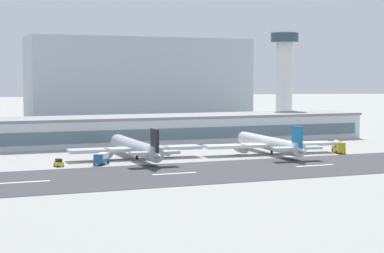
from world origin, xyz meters
TOP-DOWN VIEW (x-y plane):
  - ground_plane at (0.00, 0.00)m, footprint 1400.00×1400.00m
  - runway_strip at (0.00, -4.69)m, footprint 800.00×39.57m
  - runway_centreline_dash_2 at (-78.63, -4.69)m, footprint 12.00×1.20m
  - runway_centreline_dash_3 at (-40.59, -4.69)m, footprint 12.00×1.20m
  - runway_centreline_dash_4 at (1.72, -4.69)m, footprint 12.00×1.20m
  - terminal_building at (-16.83, 76.02)m, footprint 167.50×26.09m
  - control_tower at (53.54, 103.33)m, footprint 13.53×13.53m
  - distant_hotel_block at (11.27, 185.13)m, footprint 120.76×32.50m
  - airliner_black_tail_gate_0 at (-40.17, 29.07)m, footprint 41.44×50.90m
  - airliner_blue_tail_gate_1 at (4.14, 25.08)m, footprint 44.91×49.70m
  - service_box_truck_0 at (-53.46, 20.45)m, footprint 5.62×6.18m
  - service_baggage_tug_1 at (-65.56, 20.88)m, footprint 2.51×3.49m
  - service_fuel_truck_2 at (26.95, 20.79)m, footprint 5.29×8.88m

SIDE VIEW (x-z plane):
  - ground_plane at x=0.00m, z-range 0.00..0.00m
  - runway_strip at x=0.00m, z-range 0.00..0.08m
  - runway_centreline_dash_2 at x=-78.63m, z-range 0.08..0.09m
  - runway_centreline_dash_3 at x=-40.59m, z-range 0.08..0.09m
  - runway_centreline_dash_4 at x=1.72m, z-range 0.08..0.09m
  - service_baggage_tug_1 at x=-65.56m, z-range -0.05..2.15m
  - service_box_truck_0 at x=-53.46m, z-range 0.16..3.41m
  - service_fuel_truck_2 at x=26.95m, z-range 0.05..4.00m
  - airliner_blue_tail_gate_1 at x=4.14m, z-range -1.89..8.49m
  - airliner_black_tail_gate_0 at x=-40.17m, z-range -1.92..8.69m
  - terminal_building at x=-16.83m, z-range 0.00..10.36m
  - distant_hotel_block at x=11.27m, z-range 0.00..45.92m
  - control_tower at x=53.54m, z-range 3.85..49.93m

